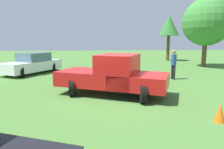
{
  "coord_description": "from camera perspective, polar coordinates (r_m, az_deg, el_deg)",
  "views": [
    {
      "loc": [
        8.34,
        -1.05,
        2.39
      ],
      "look_at": [
        -0.44,
        -0.15,
        0.9
      ],
      "focal_mm": 32.66,
      "sensor_mm": 36.0,
      "label": 1
    }
  ],
  "objects": [
    {
      "name": "ground_plane",
      "position": [
        8.74,
        1.26,
        -6.29
      ],
      "size": [
        80.0,
        80.0,
        0.0
      ],
      "primitive_type": "plane",
      "color": "#477533"
    },
    {
      "name": "pickup_truck",
      "position": [
        8.91,
        0.75,
        0.08
      ],
      "size": [
        3.83,
        5.16,
        1.79
      ],
      "rotation": [
        0.0,
        0.0,
        4.27
      ],
      "color": "black",
      "rests_on": "ground_plane"
    },
    {
      "name": "sedan_far",
      "position": [
        15.89,
        -21.38,
        2.8
      ],
      "size": [
        4.73,
        3.88,
        1.49
      ],
      "rotation": [
        0.0,
        0.0,
        5.73
      ],
      "color": "black",
      "rests_on": "ground_plane"
    },
    {
      "name": "person_bystander",
      "position": [
        13.06,
        16.88,
        3.21
      ],
      "size": [
        0.39,
        0.39,
        1.81
      ],
      "rotation": [
        0.0,
        0.0,
        1.81
      ],
      "color": "black",
      "rests_on": "ground_plane"
    },
    {
      "name": "tree_back_left",
      "position": [
        25.18,
        15.68,
        12.97
      ],
      "size": [
        2.36,
        2.36,
        5.27
      ],
      "color": "brown",
      "rests_on": "ground_plane"
    },
    {
      "name": "tree_far_center",
      "position": [
        20.37,
        24.94,
        13.13
      ],
      "size": [
        4.19,
        4.19,
        6.07
      ],
      "color": "brown",
      "rests_on": "ground_plane"
    },
    {
      "name": "traffic_cone",
      "position": [
        6.87,
        27.96,
        -9.51
      ],
      "size": [
        0.32,
        0.32,
        0.55
      ],
      "primitive_type": "cone",
      "color": "orange",
      "rests_on": "ground_plane"
    }
  ]
}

